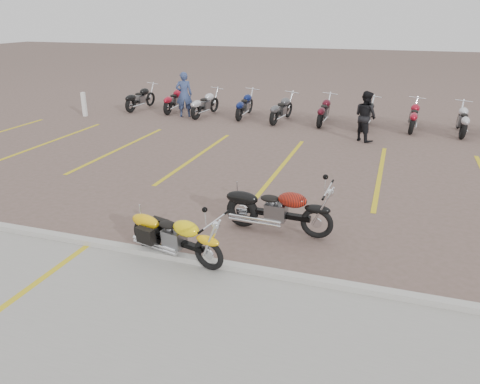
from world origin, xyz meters
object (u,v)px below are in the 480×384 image
at_px(yellow_cruiser, 175,237).
at_px(flame_cruiser, 276,211).
at_px(bollard, 84,104).
at_px(person_a, 184,95).
at_px(person_b, 365,116).

distance_m(yellow_cruiser, flame_cruiser, 2.15).
bearing_deg(bollard, person_a, 17.19).
bearing_deg(flame_cruiser, yellow_cruiser, -127.83).
height_order(yellow_cruiser, bollard, bollard).
distance_m(person_a, bollard, 4.25).
xyz_separation_m(yellow_cruiser, flame_cruiser, (1.42, 1.62, 0.04)).
height_order(person_a, bollard, person_a).
distance_m(person_a, person_b, 7.63).
bearing_deg(flame_cruiser, bollard, 145.13).
relative_size(yellow_cruiser, flame_cruiser, 0.90).
xyz_separation_m(flame_cruiser, person_b, (1.06, 7.87, 0.39)).
relative_size(flame_cruiser, person_b, 1.31).
xyz_separation_m(person_a, person_b, (7.45, -1.62, -0.08)).
height_order(flame_cruiser, person_a, person_a).
distance_m(person_b, bollard, 11.51).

